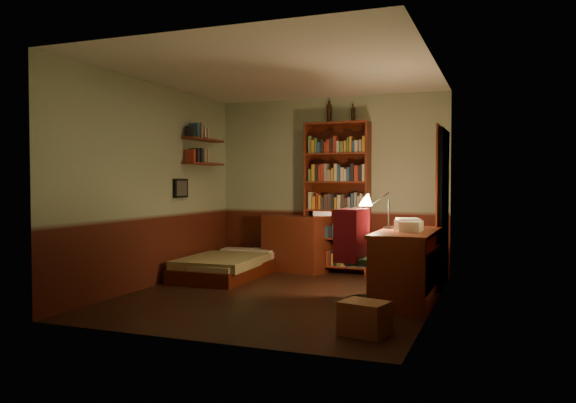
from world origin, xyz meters
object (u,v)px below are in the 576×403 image
(mini_stereo, at_px, (322,211))
(bookshelf, at_px, (337,198))
(desk_lamp, at_px, (389,205))
(dresser, at_px, (296,243))
(desk, at_px, (407,266))
(cardboard_box_b, at_px, (369,316))
(bed, at_px, (227,258))
(cardboard_box_a, at_px, (364,318))
(office_chair, at_px, (369,265))

(mini_stereo, distance_m, bookshelf, 0.32)
(desk_lamp, bearing_deg, dresser, 160.90)
(desk, distance_m, cardboard_box_b, 1.36)
(mini_stereo, bearing_deg, dresser, 177.94)
(bed, distance_m, dresser, 1.09)
(cardboard_box_b, bearing_deg, desk, 84.22)
(mini_stereo, bearing_deg, cardboard_box_a, -87.05)
(mini_stereo, height_order, desk_lamp, desk_lamp)
(bookshelf, distance_m, cardboard_box_a, 3.49)
(dresser, bearing_deg, desk, -25.57)
(desk, distance_m, office_chair, 0.46)
(bookshelf, relative_size, desk, 1.49)
(cardboard_box_a, height_order, cardboard_box_b, cardboard_box_a)
(dresser, distance_m, desk_lamp, 2.24)
(cardboard_box_a, bearing_deg, office_chair, 100.95)
(bookshelf, distance_m, desk_lamp, 1.78)
(office_chair, height_order, cardboard_box_b, office_chair)
(bookshelf, xyz_separation_m, cardboard_box_a, (1.15, -3.16, -0.96))
(mini_stereo, relative_size, bookshelf, 0.12)
(desk_lamp, height_order, office_chair, desk_lamp)
(office_chair, xyz_separation_m, cardboard_box_a, (0.24, -1.26, -0.28))
(desk, xyz_separation_m, desk_lamp, (-0.25, 0.18, 0.68))
(bookshelf, height_order, desk, bookshelf)
(dresser, xyz_separation_m, office_chair, (1.53, -1.81, 0.01))
(bed, height_order, mini_stereo, mini_stereo)
(cardboard_box_a, bearing_deg, mini_stereo, 113.70)
(dresser, bearing_deg, cardboard_box_b, -44.90)
(desk, xyz_separation_m, office_chair, (-0.37, -0.27, 0.03))
(desk, bearing_deg, desk_lamp, 144.71)
(mini_stereo, height_order, desk, mini_stereo)
(bed, bearing_deg, dresser, 47.77)
(dresser, xyz_separation_m, mini_stereo, (0.37, 0.12, 0.49))
(desk_lamp, distance_m, cardboard_box_a, 1.95)
(dresser, bearing_deg, office_chair, -36.38)
(desk_lamp, bearing_deg, cardboard_box_b, -65.32)
(bed, relative_size, bookshelf, 0.79)
(office_chair, relative_size, cardboard_box_b, 2.45)
(mini_stereo, relative_size, cardboard_box_b, 0.77)
(bed, xyz_separation_m, cardboard_box_a, (2.50, -2.27, -0.11))
(bed, bearing_deg, mini_stereo, 40.24)
(bookshelf, relative_size, office_chair, 2.59)
(dresser, distance_m, cardboard_box_a, 3.56)
(office_chair, relative_size, cardboard_box_a, 2.18)
(dresser, distance_m, desk, 2.45)
(bed, relative_size, desk_lamp, 3.11)
(cardboard_box_b, bearing_deg, dresser, 121.60)
(bed, distance_m, mini_stereo, 1.58)
(dresser, relative_size, office_chair, 1.10)
(mini_stereo, height_order, cardboard_box_a, mini_stereo)
(bed, xyz_separation_m, bookshelf, (1.35, 0.88, 0.85))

